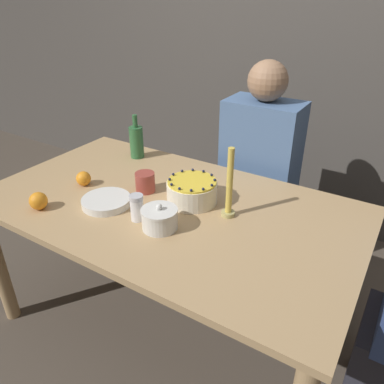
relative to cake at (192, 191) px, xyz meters
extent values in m
plane|color=#4C4238|center=(-0.08, -0.07, -0.79)|extent=(12.00, 12.00, 0.00)
cube|color=#4C4742|center=(-0.08, 1.33, 0.51)|extent=(8.00, 0.05, 2.60)
cube|color=tan|center=(-0.08, -0.07, -0.07)|extent=(1.64, 0.94, 0.03)
cylinder|color=tan|center=(-0.84, 0.34, -0.43)|extent=(0.07, 0.07, 0.71)
cylinder|color=tan|center=(0.68, 0.34, -0.43)|extent=(0.07, 0.07, 0.71)
cylinder|color=#EFE5CC|center=(0.00, 0.00, 0.00)|extent=(0.22, 0.22, 0.09)
cylinder|color=yellow|center=(0.00, 0.00, 0.05)|extent=(0.21, 0.21, 0.01)
sphere|color=#191E3D|center=(0.10, 0.00, 0.06)|extent=(0.01, 0.01, 0.01)
sphere|color=#191E3D|center=(0.08, 0.05, 0.06)|extent=(0.01, 0.01, 0.01)
sphere|color=#191E3D|center=(0.05, 0.08, 0.06)|extent=(0.01, 0.01, 0.01)
sphere|color=#191E3D|center=(0.00, 0.10, 0.06)|extent=(0.01, 0.01, 0.01)
sphere|color=#191E3D|center=(-0.05, 0.08, 0.06)|extent=(0.01, 0.01, 0.01)
sphere|color=#191E3D|center=(-0.08, 0.05, 0.06)|extent=(0.01, 0.01, 0.01)
sphere|color=#191E3D|center=(-0.10, 0.00, 0.06)|extent=(0.01, 0.01, 0.01)
sphere|color=#191E3D|center=(-0.08, -0.05, 0.06)|extent=(0.01, 0.01, 0.01)
sphere|color=#191E3D|center=(-0.05, -0.08, 0.06)|extent=(0.01, 0.01, 0.01)
sphere|color=#191E3D|center=(0.00, -0.10, 0.06)|extent=(0.01, 0.01, 0.01)
sphere|color=#191E3D|center=(0.05, -0.08, 0.06)|extent=(0.01, 0.01, 0.01)
sphere|color=#191E3D|center=(0.08, -0.05, 0.06)|extent=(0.01, 0.01, 0.01)
cylinder|color=silver|center=(0.00, -0.24, -0.01)|extent=(0.14, 0.14, 0.07)
cylinder|color=silver|center=(0.00, -0.24, 0.03)|extent=(0.14, 0.14, 0.01)
sphere|color=silver|center=(0.00, -0.24, 0.04)|extent=(0.02, 0.02, 0.02)
cylinder|color=white|center=(-0.11, -0.24, 0.00)|extent=(0.05, 0.05, 0.09)
cylinder|color=silver|center=(-0.11, -0.24, 0.05)|extent=(0.06, 0.06, 0.02)
cylinder|color=silver|center=(-0.30, -0.22, -0.05)|extent=(0.21, 0.21, 0.01)
cylinder|color=silver|center=(-0.30, -0.22, -0.04)|extent=(0.21, 0.21, 0.01)
cylinder|color=silver|center=(-0.30, -0.22, -0.03)|extent=(0.21, 0.21, 0.01)
cylinder|color=silver|center=(-0.30, -0.22, -0.02)|extent=(0.21, 0.21, 0.01)
cylinder|color=tan|center=(0.19, -0.02, -0.04)|extent=(0.06, 0.06, 0.02)
cylinder|color=gold|center=(0.19, -0.02, 0.11)|extent=(0.03, 0.03, 0.28)
cylinder|color=#2D6638|center=(-0.52, 0.26, 0.04)|extent=(0.08, 0.08, 0.17)
cylinder|color=#2D6638|center=(-0.52, 0.26, 0.15)|extent=(0.03, 0.03, 0.07)
cylinder|color=#993D33|center=(-0.23, -0.03, -0.01)|extent=(0.09, 0.09, 0.09)
sphere|color=orange|center=(-0.52, -0.40, -0.01)|extent=(0.08, 0.08, 0.08)
sphere|color=orange|center=(-0.52, -0.14, -0.02)|extent=(0.07, 0.07, 0.07)
cube|color=#473D33|center=(0.07, 0.60, -0.56)|extent=(0.34, 0.34, 0.45)
cube|color=#4C6B99|center=(0.07, 0.60, -0.03)|extent=(0.40, 0.24, 0.60)
sphere|color=#9E7556|center=(0.07, 0.60, 0.37)|extent=(0.20, 0.20, 0.20)
camera|label=1|loc=(0.75, -1.21, 0.78)|focal=35.00mm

